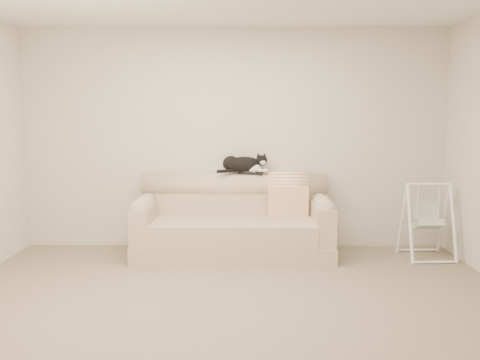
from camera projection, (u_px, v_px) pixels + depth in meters
The scene contains 8 objects.
ground_plane at pixel (230, 304), 4.52m from camera, with size 5.00×5.00×0.00m, color #756654.
room_shell at pixel (229, 123), 4.33m from camera, with size 5.04×4.04×2.60m.
sofa at pixel (234, 224), 6.08m from camera, with size 2.20×0.93×0.90m.
remote_a at pixel (245, 173), 6.24m from camera, with size 0.19×0.09×0.03m.
remote_b at pixel (256, 173), 6.22m from camera, with size 0.17×0.11×0.02m.
tuxedo_cat at pixel (244, 164), 6.24m from camera, with size 0.61×0.30×0.24m.
throw_blanket at pixel (287, 189), 6.25m from camera, with size 0.47×0.38×0.58m.
baby_swing at pixel (427, 220), 5.93m from camera, with size 0.54×0.57×0.85m.
Camera 1 is at (0.14, -4.35, 1.61)m, focal length 40.00 mm.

